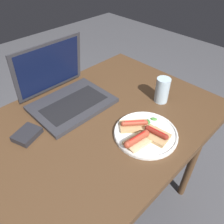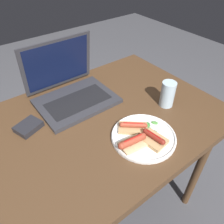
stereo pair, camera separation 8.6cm
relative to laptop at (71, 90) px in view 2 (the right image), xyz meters
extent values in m
plane|color=#4C4C51|center=(-0.02, -0.19, -0.81)|extent=(6.00, 6.00, 0.00)
cube|color=#4C331E|center=(-0.02, -0.19, -0.06)|extent=(1.13, 0.74, 0.04)
cylinder|color=#4C331E|center=(0.47, 0.10, -0.45)|extent=(0.04, 0.04, 0.73)
cylinder|color=#4C331E|center=(0.47, -0.49, -0.45)|extent=(0.04, 0.04, 0.73)
cube|color=#2D2D33|center=(0.00, -0.04, -0.04)|extent=(0.34, 0.25, 0.02)
cube|color=black|center=(0.00, -0.06, -0.03)|extent=(0.28, 0.14, 0.00)
cube|color=#2D2D33|center=(0.00, 0.10, 0.09)|extent=(0.34, 0.04, 0.24)
cube|color=#0C1433|center=(0.00, 0.10, 0.09)|extent=(0.31, 0.03, 0.21)
cylinder|color=white|center=(0.09, -0.39, -0.04)|extent=(0.25, 0.25, 0.01)
torus|color=white|center=(0.09, -0.39, -0.03)|extent=(0.24, 0.24, 0.01)
cube|color=tan|center=(0.08, -0.34, -0.03)|extent=(0.13, 0.12, 0.01)
cylinder|color=#9E3D28|center=(0.08, -0.34, -0.01)|extent=(0.08, 0.07, 0.02)
sphere|color=#9E3D28|center=(0.05, -0.31, -0.01)|extent=(0.02, 0.02, 0.02)
sphere|color=#9E3D28|center=(0.12, -0.36, -0.01)|extent=(0.02, 0.02, 0.02)
cylinder|color=red|center=(0.08, -0.34, 0.00)|extent=(0.06, 0.05, 0.01)
cube|color=#D6B784|center=(0.02, -0.40, -0.03)|extent=(0.10, 0.07, 0.01)
cylinder|color=#9E3D28|center=(0.02, -0.40, -0.01)|extent=(0.09, 0.04, 0.03)
sphere|color=#9E3D28|center=(-0.02, -0.39, -0.01)|extent=(0.03, 0.03, 0.03)
sphere|color=#9E3D28|center=(0.07, -0.40, -0.01)|extent=(0.03, 0.03, 0.03)
cylinder|color=red|center=(0.02, -0.40, 0.01)|extent=(0.07, 0.01, 0.00)
cube|color=tan|center=(0.10, -0.43, -0.03)|extent=(0.08, 0.10, 0.02)
cylinder|color=maroon|center=(0.10, -0.43, -0.01)|extent=(0.03, 0.08, 0.02)
sphere|color=maroon|center=(0.10, -0.47, -0.01)|extent=(0.02, 0.02, 0.02)
sphere|color=maroon|center=(0.09, -0.39, -0.01)|extent=(0.02, 0.02, 0.02)
cylinder|color=red|center=(0.10, -0.43, 0.00)|extent=(0.01, 0.07, 0.01)
ellipsoid|color=#4C8E3D|center=(0.13, -0.35, -0.03)|extent=(0.03, 0.02, 0.01)
ellipsoid|color=#4C8E3D|center=(0.17, -0.36, -0.03)|extent=(0.03, 0.03, 0.01)
ellipsoid|color=#387A33|center=(0.14, -0.35, -0.03)|extent=(0.03, 0.03, 0.01)
ellipsoid|color=#4C8E3D|center=(0.17, -0.36, -0.03)|extent=(0.02, 0.02, 0.00)
ellipsoid|color=#4C8E3D|center=(0.13, -0.37, -0.03)|extent=(0.02, 0.02, 0.01)
ellipsoid|color=#387A33|center=(0.14, -0.40, -0.03)|extent=(0.01, 0.02, 0.01)
cylinder|color=silver|center=(0.31, -0.30, 0.01)|extent=(0.06, 0.06, 0.12)
cube|color=#232328|center=(-0.24, -0.07, -0.03)|extent=(0.12, 0.10, 0.02)
camera|label=1|loc=(-0.42, -0.71, 0.57)|focal=35.00mm
camera|label=2|loc=(-0.35, -0.77, 0.57)|focal=35.00mm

